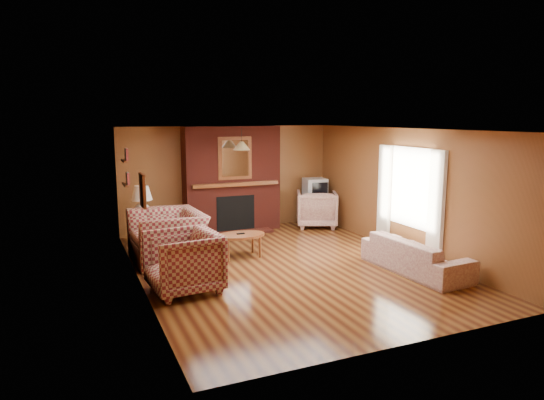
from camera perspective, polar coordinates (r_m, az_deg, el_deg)
name	(u,v)px	position (r m, az deg, el deg)	size (l,w,h in m)	color
floor	(287,266)	(8.65, 1.72, -7.81)	(6.50, 6.50, 0.00)	#421C0E
ceiling	(287,129)	(8.24, 1.81, 8.30)	(6.50, 6.50, 0.00)	white
wall_back	(228,178)	(11.36, -5.16, 2.61)	(6.50, 6.50, 0.00)	brown
wall_front	(409,245)	(5.65, 15.84, -5.10)	(6.50, 6.50, 0.00)	brown
wall_left	(138,211)	(7.67, -15.44, -1.20)	(6.50, 6.50, 0.00)	brown
wall_right	(405,191)	(9.67, 15.32, 1.04)	(6.50, 6.50, 0.00)	brown
fireplace	(232,180)	(11.11, -4.74, 2.36)	(2.20, 0.82, 2.40)	#541912
window_right	(409,196)	(9.50, 15.82, 0.41)	(0.10, 1.85, 2.00)	beige
bookshelf	(126,168)	(9.48, -16.81, 3.63)	(0.09, 0.55, 0.71)	brown
botanical_print	(143,190)	(7.32, -14.98, 1.09)	(0.05, 0.40, 0.50)	brown
pendant_light	(242,146)	(10.39, -3.59, 6.39)	(0.36, 0.36, 0.48)	black
plaid_loveseat	(167,236)	(9.08, -12.20, -4.20)	(1.40, 1.22, 0.91)	maroon
plaid_armchair	(183,262)	(7.44, -10.39, -7.18)	(0.99, 1.02, 0.93)	maroon
floral_sofa	(416,255)	(8.64, 16.54, -6.22)	(2.00, 0.78, 0.58)	beige
floral_armchair	(317,209)	(11.66, 5.27, -1.03)	(0.92, 0.95, 0.86)	beige
coffee_table	(241,237)	(9.13, -3.70, -4.35)	(0.93, 0.58, 0.46)	brown
side_table	(143,232)	(10.29, -14.88, -3.69)	(0.41, 0.41, 0.55)	brown
table_lamp	(142,201)	(10.16, -15.05, -0.08)	(0.42, 0.42, 0.69)	white
tv_stand	(315,211)	(11.89, 5.02, -1.30)	(0.61, 0.56, 0.67)	black
crt_tv	(315,188)	(11.79, 5.08, 1.41)	(0.58, 0.57, 0.47)	#AFB2B7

